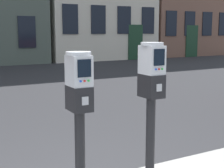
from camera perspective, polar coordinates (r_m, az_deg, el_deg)
parking_meter_near_kerb at (r=2.92m, az=-5.55°, el=-3.28°), size 0.22×0.25×1.43m
parking_meter_twin_adjacent at (r=3.28m, az=6.65°, el=-1.12°), size 0.22×0.25×1.50m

